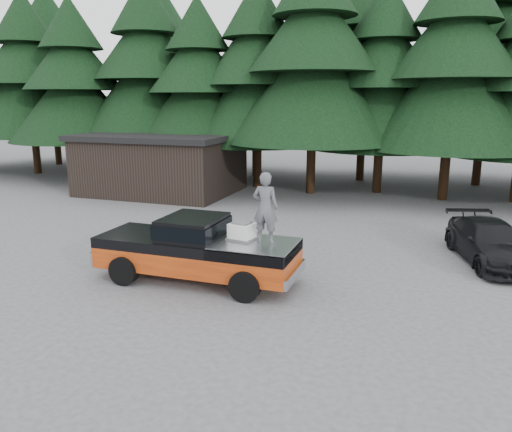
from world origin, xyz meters
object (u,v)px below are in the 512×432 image
(pickup_truck, at_px, (197,259))
(parked_car, at_px, (490,242))
(utility_building, at_px, (162,163))
(man_on_bed, at_px, (265,208))
(air_compressor, at_px, (242,232))

(pickup_truck, relative_size, parked_car, 1.30)
(pickup_truck, height_order, parked_car, parked_car)
(utility_building, bearing_deg, parked_car, -24.53)
(parked_car, bearing_deg, pickup_truck, -166.25)
(man_on_bed, xyz_separation_m, parked_car, (6.21, 4.55, -1.65))
(man_on_bed, height_order, parked_car, man_on_bed)
(utility_building, bearing_deg, air_compressor, -51.89)
(man_on_bed, distance_m, utility_building, 15.68)
(air_compressor, xyz_separation_m, utility_building, (-9.38, 11.96, 0.11))
(pickup_truck, bearing_deg, utility_building, 123.56)
(air_compressor, distance_m, utility_building, 15.20)
(pickup_truck, xyz_separation_m, parked_car, (8.24, 4.70, 0.00))
(pickup_truck, bearing_deg, air_compressor, 7.58)
(air_compressor, height_order, man_on_bed, man_on_bed)
(utility_building, bearing_deg, man_on_bed, -49.91)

